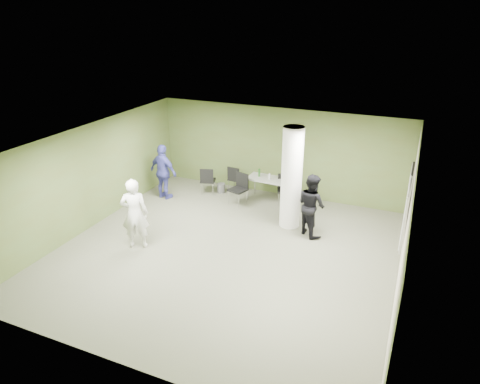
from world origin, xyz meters
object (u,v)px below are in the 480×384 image
at_px(man_black, 311,205).
at_px(man_blue, 163,172).
at_px(chair_back_left, 208,179).
at_px(folding_table, 272,180).
at_px(woman_white, 135,214).

distance_m(man_black, man_blue, 4.85).
distance_m(chair_back_left, man_blue, 1.42).
bearing_deg(man_blue, folding_table, -149.01).
distance_m(folding_table, man_black, 2.31).
height_order(folding_table, man_blue, man_blue).
bearing_deg(man_black, woman_white, 69.88).
bearing_deg(folding_table, woman_white, -115.56).
xyz_separation_m(chair_back_left, woman_white, (-0.12, -3.68, 0.39)).
bearing_deg(chair_back_left, man_blue, 19.93).
bearing_deg(woman_white, man_black, -174.67).
bearing_deg(man_black, man_blue, 32.26).
bearing_deg(chair_back_left, woman_white, 71.96).
distance_m(folding_table, chair_back_left, 2.10).
relative_size(woman_white, man_blue, 1.05).
distance_m(woman_white, man_blue, 3.03).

